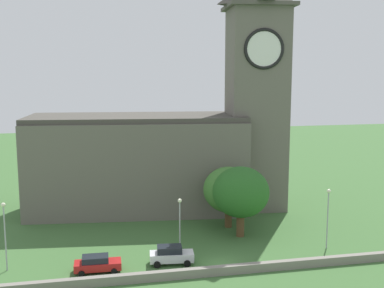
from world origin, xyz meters
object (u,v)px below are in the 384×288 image
church (174,141)px  streetlamp_west_mid (180,217)px  car_white (171,255)px  tree_riverside_west (241,192)px  streetlamp_west_end (4,226)px  car_red (97,264)px  tree_churchyard (229,190)px  streetlamp_central (328,209)px

church → streetlamp_west_mid: (-2.48, -18.03, -5.57)m
church → streetlamp_west_mid: size_ratio=5.96×
car_white → tree_riverside_west: (9.57, 6.60, 4.48)m
streetlamp_west_end → car_white: bearing=-6.0°
car_red → tree_churchyard: bearing=32.7°
streetlamp_central → streetlamp_west_mid: bearing=175.0°
car_red → streetlamp_west_end: size_ratio=0.66×
church → car_red: (-11.34, -20.65, -9.02)m
tree_churchyard → streetlamp_central: bearing=-47.5°
tree_churchyard → streetlamp_west_mid: bearing=-134.0°
streetlamp_west_mid → streetlamp_central: bearing=-5.0°
streetlamp_central → car_white: bearing=-177.7°
streetlamp_west_end → streetlamp_central: size_ratio=1.03×
church → car_white: size_ratio=8.02×
church → car_red: size_ratio=8.09×
car_red → tree_churchyard: (16.67, 10.70, 4.04)m
streetlamp_central → tree_riverside_west: size_ratio=0.80×
tree_riverside_west → car_red: bearing=-157.6°
streetlamp_west_end → church: bearing=42.5°
church → streetlamp_west_mid: 19.03m
streetlamp_west_end → streetlamp_central: 34.28m
church → streetlamp_west_mid: bearing=-97.8°
car_red → tree_riverside_west: bearing=22.4°
car_white → tree_churchyard: tree_churchyard is taller
streetlamp_west_end → streetlamp_central: streetlamp_west_end is taller
car_red → streetlamp_west_mid: streetlamp_west_mid is taller
church → streetlamp_central: 24.61m
car_white → car_red: bearing=-176.7°
streetlamp_west_end → streetlamp_central: (34.26, -0.99, -0.10)m
church → streetlamp_west_end: church is taller
church → streetlamp_west_end: (-20.20, -18.50, -5.17)m
car_red → streetlamp_west_mid: bearing=16.5°
car_white → tree_churchyard: size_ratio=0.60×
church → tree_riverside_west: bearing=-67.0°
car_white → tree_churchyard: bearing=48.3°
tree_riverside_west → streetlamp_west_mid: bearing=-151.8°
car_white → tree_riverside_west: bearing=34.6°
streetlamp_west_mid → car_white: bearing=-121.3°
car_white → streetlamp_central: streetlamp_central is taller
streetlamp_west_mid → streetlamp_west_end: bearing=-178.5°
car_white → streetlamp_central: (17.87, 0.73, 3.62)m
tree_churchyard → church: bearing=118.2°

